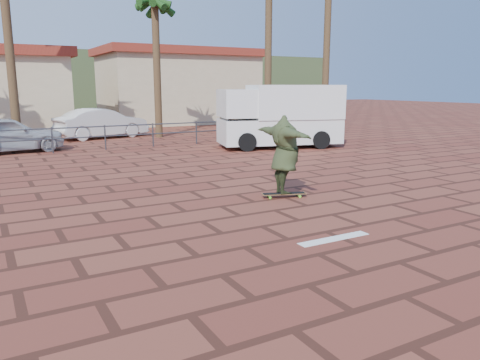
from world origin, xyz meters
name	(u,v)px	position (x,y,z in m)	size (l,w,h in m)	color
ground	(262,227)	(0.00, 0.00, 0.00)	(120.00, 120.00, 0.00)	brown
paint_stripe	(334,239)	(0.70, -1.20, 0.00)	(1.40, 0.22, 0.01)	white
guardrail	(105,133)	(0.00, 12.00, 0.68)	(24.06, 0.06, 1.00)	#47494F
palm_center	(155,4)	(3.50, 15.50, 6.36)	(2.40, 2.40, 7.75)	brown
building_east	(179,86)	(8.00, 24.00, 2.54)	(10.60, 6.60, 5.00)	beige
hill_front	(20,81)	(0.00, 50.00, 3.00)	(70.00, 18.00, 6.00)	#384C28
longboard	(284,194)	(1.66, 1.71, 0.08)	(1.04, 0.56, 0.10)	olive
skateboarder	(285,155)	(1.66, 1.71, 1.00)	(2.22, 0.60, 1.81)	#333D21
campervan	(280,115)	(6.66, 9.33, 1.36)	(5.34, 3.31, 2.58)	silver
car_silver	(6,134)	(-3.53, 13.00, 0.71)	(1.68, 4.18, 1.42)	#B6B9BD
car_white	(102,123)	(0.91, 16.50, 0.73)	(1.54, 4.42, 1.46)	silver
street_sign	(285,108)	(7.38, 10.00, 1.61)	(0.45, 0.21, 2.30)	gray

